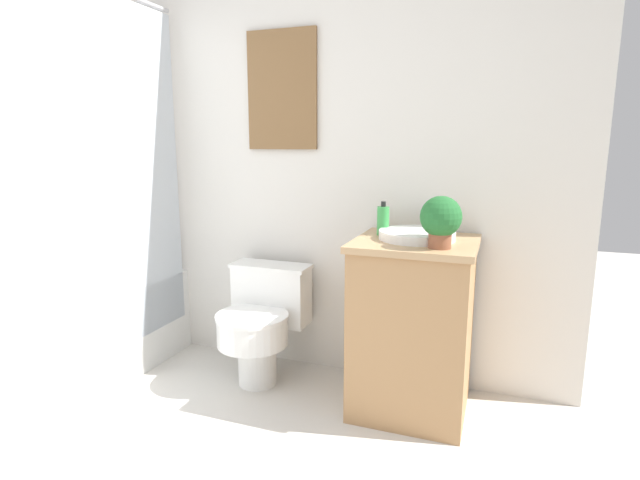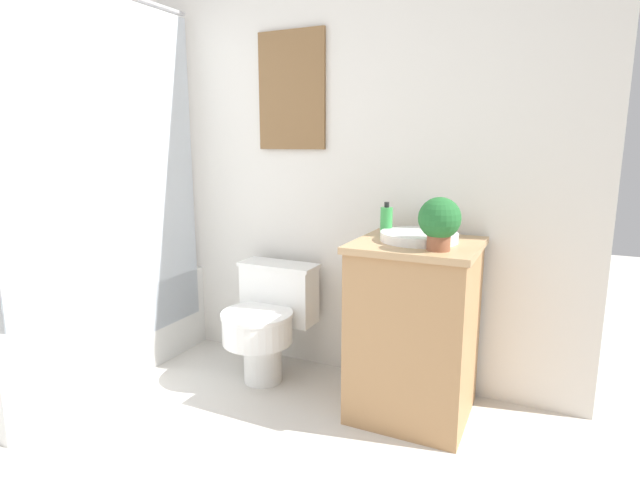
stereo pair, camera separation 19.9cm
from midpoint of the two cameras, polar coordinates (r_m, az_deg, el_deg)
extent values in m
cube|color=silver|center=(2.83, -7.89, 10.80)|extent=(3.31, 0.05, 2.50)
cube|color=brown|center=(2.77, -6.53, 16.65)|extent=(0.39, 0.02, 0.62)
cube|color=silver|center=(2.76, -6.57, 16.65)|extent=(0.36, 0.01, 0.59)
cube|color=white|center=(3.03, -28.50, -9.92)|extent=(0.60, 1.30, 0.49)
cube|color=silver|center=(2.64, -25.97, 6.10)|extent=(0.01, 1.20, 1.74)
cylinder|color=white|center=(2.74, -9.30, -13.62)|extent=(0.20, 0.20, 0.24)
cylinder|color=white|center=(2.63, -9.92, -10.25)|extent=(0.36, 0.36, 0.14)
cylinder|color=white|center=(2.61, -9.98, -8.61)|extent=(0.37, 0.37, 0.02)
cube|color=white|center=(2.78, -7.62, -6.26)|extent=(0.41, 0.17, 0.31)
cube|color=white|center=(2.74, -7.71, -2.98)|extent=(0.43, 0.18, 0.02)
cube|color=#AD7F51|center=(2.40, 8.17, -10.09)|extent=(0.52, 0.50, 0.79)
cube|color=tan|center=(2.28, 8.46, -0.40)|extent=(0.55, 0.53, 0.03)
cylinder|color=white|center=(2.30, 8.58, 0.55)|extent=(0.35, 0.35, 0.04)
cylinder|color=silver|center=(2.48, 9.56, 2.35)|extent=(0.02, 0.02, 0.13)
cylinder|color=green|center=(2.38, 4.85, 2.18)|extent=(0.06, 0.06, 0.14)
cylinder|color=black|center=(2.37, 4.88, 4.10)|extent=(0.02, 0.02, 0.02)
cylinder|color=brown|center=(2.12, 10.94, -0.09)|extent=(0.10, 0.10, 0.06)
sphere|color=#23662D|center=(2.10, 11.04, 2.62)|extent=(0.17, 0.17, 0.17)
camera|label=1|loc=(0.10, -92.55, -0.50)|focal=28.00mm
camera|label=2|loc=(0.10, 87.45, 0.50)|focal=28.00mm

